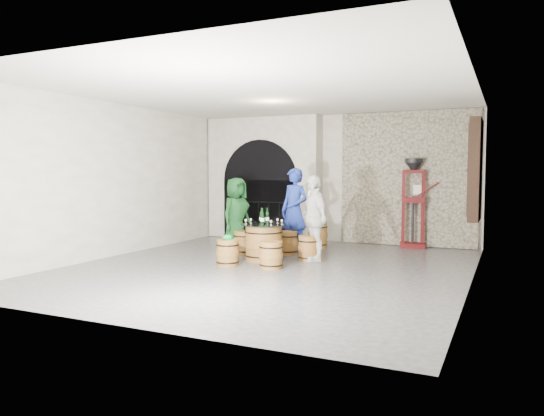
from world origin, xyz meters
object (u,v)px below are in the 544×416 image
at_px(barrel_stool_near_left, 228,253).
at_px(person_white, 314,218).
at_px(barrel_stool_right, 309,248).
at_px(person_blue, 294,211).
at_px(wine_bottle_center, 262,218).
at_px(barrel_stool_left, 244,243).
at_px(barrel_table, 264,242).
at_px(person_green, 236,215).
at_px(wine_bottle_right, 267,217).
at_px(corking_press, 413,196).
at_px(barrel_stool_far, 288,243).
at_px(barrel_stool_near_right, 271,255).
at_px(wine_bottle_left, 261,217).
at_px(side_barrel, 318,235).

height_order(barrel_stool_near_left, person_white, person_white).
xyz_separation_m(barrel_stool_right, person_blue, (-0.64, 0.80, 0.68)).
bearing_deg(wine_bottle_center, person_white, 29.62).
relative_size(barrel_stool_left, barrel_stool_near_left, 1.00).
distance_m(barrel_table, person_green, 1.32).
height_order(wine_bottle_right, corking_press, corking_press).
distance_m(barrel_stool_far, barrel_stool_near_right, 1.66).
bearing_deg(wine_bottle_left, corking_press, 50.61).
bearing_deg(side_barrel, barrel_stool_near_right, -88.20).
bearing_deg(wine_bottle_center, barrel_stool_near_right, -52.12).
relative_size(barrel_stool_left, person_green, 0.30).
distance_m(barrel_stool_near_right, wine_bottle_right, 1.10).
bearing_deg(barrel_stool_near_right, barrel_stool_left, 134.56).
bearing_deg(barrel_stool_far, person_white, -33.35).
xyz_separation_m(person_green, wine_bottle_left, (0.95, -0.68, 0.04)).
distance_m(barrel_stool_left, wine_bottle_center, 1.18).
distance_m(barrel_stool_left, wine_bottle_left, 1.03).
xyz_separation_m(barrel_stool_near_left, person_blue, (0.55, 1.96, 0.68)).
height_order(person_green, wine_bottle_left, person_green).
height_order(barrel_stool_left, wine_bottle_center, wine_bottle_center).
xyz_separation_m(barrel_stool_far, person_blue, (0.04, 0.25, 0.68)).
bearing_deg(wine_bottle_left, barrel_stool_near_left, -108.88).
distance_m(barrel_stool_near_right, barrel_stool_near_left, 0.87).
relative_size(barrel_stool_right, person_white, 0.29).
bearing_deg(barrel_stool_near_right, wine_bottle_center, 127.88).
distance_m(barrel_table, barrel_stool_far, 0.90).
bearing_deg(person_white, barrel_stool_near_left, -89.78).
relative_size(wine_bottle_left, corking_press, 0.16).
bearing_deg(wine_bottle_right, barrel_table, -133.37).
bearing_deg(wine_bottle_right, barrel_stool_near_right, -60.11).
bearing_deg(barrel_stool_far, wine_bottle_right, -96.90).
bearing_deg(person_green, side_barrel, -35.17).
relative_size(wine_bottle_left, wine_bottle_center, 1.00).
distance_m(barrel_stool_right, side_barrel, 1.73).
height_order(barrel_table, person_white, person_white).
height_order(barrel_table, wine_bottle_left, wine_bottle_left).
distance_m(barrel_stool_left, corking_press, 4.13).
xyz_separation_m(person_white, corking_press, (1.47, 2.66, 0.36)).
bearing_deg(wine_bottle_center, corking_press, 53.29).
bearing_deg(barrel_stool_near_right, person_blue, 99.46).
relative_size(barrel_stool_near_left, person_green, 0.30).
relative_size(barrel_stool_far, person_blue, 0.27).
relative_size(barrel_stool_right, wine_bottle_right, 1.52).
height_order(barrel_table, side_barrel, barrel_table).
relative_size(barrel_stool_left, wine_bottle_left, 1.52).
height_order(barrel_stool_near_right, wine_bottle_center, wine_bottle_center).
relative_size(barrel_table, barrel_stool_far, 1.89).
relative_size(barrel_table, barrel_stool_right, 1.89).
bearing_deg(wine_bottle_right, barrel_stool_far, 83.10).
relative_size(person_white, wine_bottle_center, 5.23).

